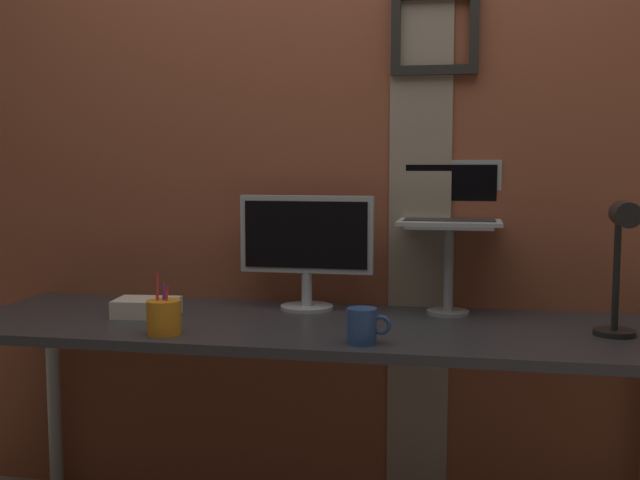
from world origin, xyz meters
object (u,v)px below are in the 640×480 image
object	(u,v)px
desk_lamp	(621,254)
pen_cup	(164,317)
monitor	(307,241)
coffee_mug	(363,326)
laptop	(450,206)

from	to	relation	value
desk_lamp	pen_cup	distance (m)	1.31
pen_cup	monitor	bearing A→B (deg)	54.56
monitor	coffee_mug	distance (m)	0.56
monitor	laptop	distance (m)	0.49
monitor	coffee_mug	world-z (taller)	monitor
pen_cup	coffee_mug	world-z (taller)	pen_cup
laptop	desk_lamp	world-z (taller)	laptop
monitor	laptop	size ratio (longest dim) A/B	1.36
desk_lamp	coffee_mug	xyz separation A→B (m)	(-0.70, -0.19, -0.19)
laptop	monitor	bearing A→B (deg)	-172.83
laptop	desk_lamp	xyz separation A→B (m)	(0.48, -0.33, -0.11)
laptop	coffee_mug	distance (m)	0.64
monitor	laptop	bearing A→B (deg)	7.17
laptop	pen_cup	size ratio (longest dim) A/B	1.86
desk_lamp	pen_cup	xyz separation A→B (m)	(-1.28, -0.19, -0.19)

